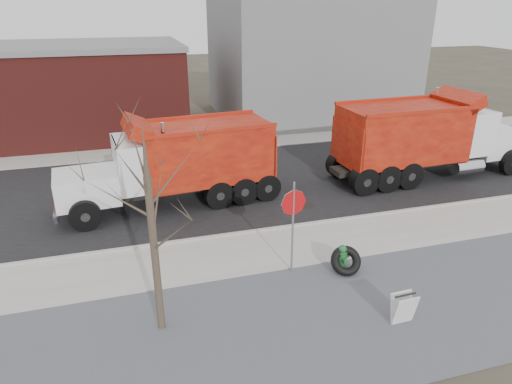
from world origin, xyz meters
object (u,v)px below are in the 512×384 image
object	(u,v)px
truck_tire	(346,261)
stop_sign	(293,213)
dump_truck_red_a	(426,136)
fire_hydrant	(342,259)
sandwich_board	(403,309)
dump_truck_red_b	(178,160)

from	to	relation	value
truck_tire	stop_sign	xyz separation A→B (m)	(-1.52, 0.49, 1.55)
truck_tire	dump_truck_red_a	world-z (taller)	dump_truck_red_a
fire_hydrant	sandwich_board	distance (m)	2.69
dump_truck_red_a	dump_truck_red_b	distance (m)	10.98
stop_sign	fire_hydrant	bearing A→B (deg)	0.93
fire_hydrant	stop_sign	xyz separation A→B (m)	(-1.47, 0.33, 1.56)
truck_tire	dump_truck_red_a	distance (m)	9.59
truck_tire	sandwich_board	bearing A→B (deg)	-83.08
dump_truck_red_a	fire_hydrant	bearing A→B (deg)	-140.76
fire_hydrant	dump_truck_red_b	bearing A→B (deg)	113.51
dump_truck_red_b	dump_truck_red_a	bearing A→B (deg)	173.87
sandwich_board	fire_hydrant	bearing A→B (deg)	95.22
dump_truck_red_a	truck_tire	bearing A→B (deg)	-139.84
dump_truck_red_b	fire_hydrant	bearing A→B (deg)	116.26
truck_tire	sandwich_board	world-z (taller)	sandwich_board
fire_hydrant	dump_truck_red_b	xyz separation A→B (m)	(-3.93, 6.28, 1.42)
fire_hydrant	sandwich_board	bearing A→B (deg)	-91.06
sandwich_board	dump_truck_red_b	distance (m)	10.02
fire_hydrant	sandwich_board	size ratio (longest dim) A/B	1.02
dump_truck_red_b	sandwich_board	bearing A→B (deg)	109.78
truck_tire	dump_truck_red_a	bearing A→B (deg)	42.37
truck_tire	dump_truck_red_b	size ratio (longest dim) A/B	0.12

